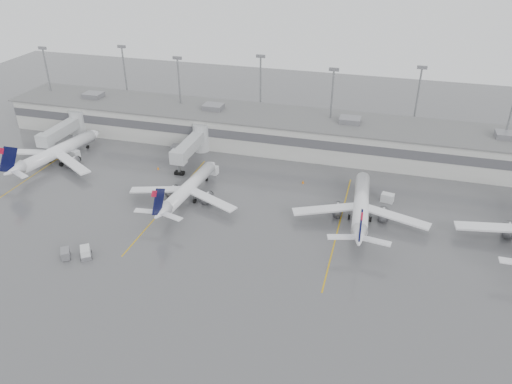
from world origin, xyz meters
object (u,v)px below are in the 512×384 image
(jet_mid_right, at_px, (361,206))
(baggage_tug, at_px, (86,253))
(jet_far_left, at_px, (55,152))
(jet_mid_left, at_px, (187,189))

(jet_mid_right, relative_size, baggage_tug, 8.69)
(baggage_tug, bearing_deg, jet_far_left, 96.75)
(jet_mid_left, bearing_deg, baggage_tug, -107.31)
(jet_mid_left, bearing_deg, jet_mid_right, 8.50)
(jet_mid_left, distance_m, jet_mid_right, 35.21)
(jet_far_left, bearing_deg, jet_mid_left, -0.02)
(jet_mid_left, xyz_separation_m, baggage_tug, (-9.31, -23.08, -1.98))
(jet_mid_left, relative_size, baggage_tug, 7.95)
(jet_mid_right, bearing_deg, jet_mid_left, -179.67)
(jet_mid_right, distance_m, baggage_tug, 51.25)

